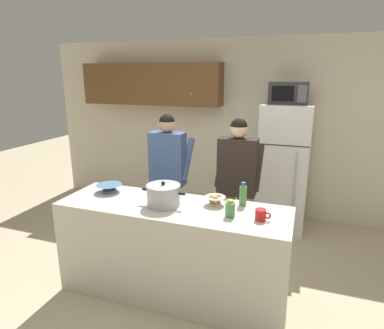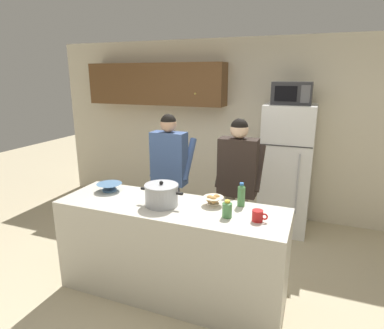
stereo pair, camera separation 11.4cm
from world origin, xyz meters
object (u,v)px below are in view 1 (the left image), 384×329
(cooking_pot, at_px, (163,195))
(bottle_near_edge, at_px, (230,208))
(person_near_pot, at_px, (168,166))
(refrigerator, at_px, (283,168))
(coffee_mug, at_px, (261,215))
(bottle_mid_counter, at_px, (243,194))
(bread_bowl, at_px, (215,200))
(empty_bowl, at_px, (109,188))
(person_by_sink, at_px, (237,175))
(microwave, at_px, (289,93))

(cooking_pot, xyz_separation_m, bottle_near_edge, (0.63, -0.04, -0.03))
(person_near_pot, distance_m, bottle_near_edge, 1.37)
(refrigerator, bearing_deg, coffee_mug, -91.24)
(bottle_mid_counter, bearing_deg, refrigerator, 81.44)
(person_near_pot, xyz_separation_m, bread_bowl, (0.79, -0.74, -0.06))
(person_near_pot, xyz_separation_m, empty_bowl, (-0.33, -0.77, -0.06))
(person_by_sink, xyz_separation_m, bottle_near_edge, (0.12, -0.88, -0.03))
(bread_bowl, bearing_deg, bottle_near_edge, -47.89)
(person_by_sink, relative_size, empty_bowl, 6.34)
(bottle_near_edge, bearing_deg, bread_bowl, 132.11)
(person_near_pot, bearing_deg, cooking_pot, -69.04)
(person_by_sink, xyz_separation_m, bottle_mid_counter, (0.18, -0.59, 0.00))
(empty_bowl, distance_m, bottle_mid_counter, 1.37)
(bottle_mid_counter, bearing_deg, cooking_pot, -159.88)
(bread_bowl, relative_size, empty_bowl, 0.73)
(coffee_mug, relative_size, empty_bowl, 0.50)
(bottle_near_edge, bearing_deg, microwave, 81.06)
(person_near_pot, relative_size, bottle_mid_counter, 7.44)
(cooking_pot, relative_size, bottle_near_edge, 2.81)
(refrigerator, relative_size, bottle_near_edge, 11.42)
(bread_bowl, xyz_separation_m, bottle_near_edge, (0.19, -0.21, 0.02))
(person_by_sink, distance_m, cooking_pot, 0.98)
(cooking_pot, distance_m, bread_bowl, 0.48)
(person_near_pot, bearing_deg, empty_bowl, -112.97)
(cooking_pot, bearing_deg, bread_bowl, 21.12)
(coffee_mug, xyz_separation_m, bottle_mid_counter, (-0.20, 0.27, 0.06))
(refrigerator, distance_m, person_near_pot, 1.61)
(microwave, bearing_deg, person_by_sink, -112.65)
(person_by_sink, bearing_deg, bread_bowl, -95.46)
(bottle_near_edge, bearing_deg, coffee_mug, 3.69)
(person_by_sink, distance_m, empty_bowl, 1.37)
(coffee_mug, relative_size, bottle_mid_counter, 0.59)
(bottle_mid_counter, bearing_deg, coffee_mug, -53.15)
(empty_bowl, bearing_deg, coffee_mug, -6.08)
(coffee_mug, bearing_deg, microwave, 88.74)
(refrigerator, bearing_deg, person_by_sink, -112.22)
(refrigerator, relative_size, coffee_mug, 13.15)
(cooking_pot, xyz_separation_m, bottle_mid_counter, (0.68, 0.25, 0.01))
(bread_bowl, bearing_deg, empty_bowl, -178.71)
(microwave, distance_m, empty_bowl, 2.51)
(cooking_pot, distance_m, coffee_mug, 0.89)
(person_near_pot, distance_m, person_by_sink, 0.86)
(cooking_pot, height_order, bottle_near_edge, cooking_pot)
(coffee_mug, xyz_separation_m, empty_bowl, (-1.56, 0.17, -0.00))
(bread_bowl, bearing_deg, cooking_pot, -158.88)
(microwave, bearing_deg, person_near_pot, -143.74)
(person_by_sink, relative_size, cooking_pot, 3.89)
(refrigerator, xyz_separation_m, empty_bowl, (-1.60, -1.73, 0.10))
(person_by_sink, bearing_deg, coffee_mug, -66.20)
(person_near_pot, bearing_deg, bottle_near_edge, -44.08)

